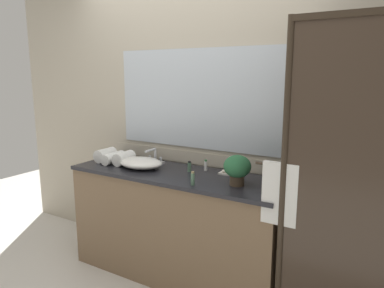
{
  "coord_description": "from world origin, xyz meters",
  "views": [
    {
      "loc": [
        1.54,
        -2.31,
        1.68
      ],
      "look_at": [
        0.15,
        0.0,
        1.15
      ],
      "focal_mm": 33.43,
      "sensor_mm": 36.0,
      "label": 1
    }
  ],
  "objects_px": {
    "amenity_bottle_body_wash": "(206,165)",
    "rolled_towel_near_edge": "(106,155)",
    "faucet": "(154,158)",
    "amenity_bottle_lotion": "(193,179)",
    "amenity_bottle_conditioner": "(189,167)",
    "rolled_towel_middle": "(113,158)",
    "rolled_towel_far_edge": "(124,158)",
    "soap_dish": "(226,172)",
    "potted_plant": "(237,168)",
    "sink_basin": "(141,163)"
  },
  "relations": [
    {
      "from": "potted_plant",
      "to": "rolled_towel_far_edge",
      "type": "bearing_deg",
      "value": 177.77
    },
    {
      "from": "soap_dish",
      "to": "rolled_towel_middle",
      "type": "bearing_deg",
      "value": -169.38
    },
    {
      "from": "faucet",
      "to": "rolled_towel_near_edge",
      "type": "relative_size",
      "value": 0.88
    },
    {
      "from": "potted_plant",
      "to": "soap_dish",
      "type": "bearing_deg",
      "value": 131.72
    },
    {
      "from": "amenity_bottle_lotion",
      "to": "rolled_towel_middle",
      "type": "distance_m",
      "value": 0.95
    },
    {
      "from": "faucet",
      "to": "rolled_towel_near_edge",
      "type": "height_order",
      "value": "faucet"
    },
    {
      "from": "amenity_bottle_conditioner",
      "to": "rolled_towel_near_edge",
      "type": "xyz_separation_m",
      "value": [
        -0.84,
        -0.09,
        0.02
      ]
    },
    {
      "from": "faucet",
      "to": "sink_basin",
      "type": "bearing_deg",
      "value": -90.0
    },
    {
      "from": "potted_plant",
      "to": "amenity_bottle_conditioner",
      "type": "height_order",
      "value": "potted_plant"
    },
    {
      "from": "rolled_towel_middle",
      "to": "potted_plant",
      "type": "bearing_deg",
      "value": -1.29
    },
    {
      "from": "amenity_bottle_lotion",
      "to": "amenity_bottle_body_wash",
      "type": "bearing_deg",
      "value": 105.43
    },
    {
      "from": "soap_dish",
      "to": "rolled_towel_near_edge",
      "type": "bearing_deg",
      "value": -171.15
    },
    {
      "from": "faucet",
      "to": "amenity_bottle_body_wash",
      "type": "xyz_separation_m",
      "value": [
        0.51,
        0.01,
        -0.0
      ]
    },
    {
      "from": "amenity_bottle_body_wash",
      "to": "sink_basin",
      "type": "bearing_deg",
      "value": -158.56
    },
    {
      "from": "rolled_towel_near_edge",
      "to": "rolled_towel_middle",
      "type": "bearing_deg",
      "value": -7.76
    },
    {
      "from": "amenity_bottle_conditioner",
      "to": "sink_basin",
      "type": "bearing_deg",
      "value": -165.55
    },
    {
      "from": "sink_basin",
      "to": "rolled_towel_middle",
      "type": "relative_size",
      "value": 1.67
    },
    {
      "from": "rolled_towel_near_edge",
      "to": "sink_basin",
      "type": "bearing_deg",
      "value": -2.3
    },
    {
      "from": "amenity_bottle_lotion",
      "to": "amenity_bottle_conditioner",
      "type": "bearing_deg",
      "value": 125.09
    },
    {
      "from": "potted_plant",
      "to": "rolled_towel_far_edge",
      "type": "distance_m",
      "value": 1.1
    },
    {
      "from": "amenity_bottle_body_wash",
      "to": "rolled_towel_middle",
      "type": "xyz_separation_m",
      "value": [
        -0.83,
        -0.2,
        0.0
      ]
    },
    {
      "from": "amenity_bottle_conditioner",
      "to": "rolled_towel_near_edge",
      "type": "bearing_deg",
      "value": -173.84
    },
    {
      "from": "soap_dish",
      "to": "amenity_bottle_conditioner",
      "type": "xyz_separation_m",
      "value": [
        -0.28,
        -0.08,
        0.03
      ]
    },
    {
      "from": "potted_plant",
      "to": "amenity_bottle_body_wash",
      "type": "height_order",
      "value": "potted_plant"
    },
    {
      "from": "amenity_bottle_body_wash",
      "to": "rolled_towel_near_edge",
      "type": "bearing_deg",
      "value": -168.81
    },
    {
      "from": "rolled_towel_near_edge",
      "to": "rolled_towel_middle",
      "type": "relative_size",
      "value": 0.83
    },
    {
      "from": "potted_plant",
      "to": "amenity_bottle_body_wash",
      "type": "distance_m",
      "value": 0.45
    },
    {
      "from": "rolled_towel_near_edge",
      "to": "rolled_towel_middle",
      "type": "xyz_separation_m",
      "value": [
        0.11,
        -0.01,
        -0.01
      ]
    },
    {
      "from": "sink_basin",
      "to": "faucet",
      "type": "distance_m",
      "value": 0.19
    },
    {
      "from": "rolled_towel_far_edge",
      "to": "amenity_bottle_conditioner",
      "type": "bearing_deg",
      "value": 8.28
    },
    {
      "from": "potted_plant",
      "to": "rolled_towel_middle",
      "type": "distance_m",
      "value": 1.21
    },
    {
      "from": "rolled_towel_middle",
      "to": "amenity_bottle_lotion",
      "type": "bearing_deg",
      "value": -11.37
    },
    {
      "from": "potted_plant",
      "to": "rolled_towel_near_edge",
      "type": "relative_size",
      "value": 1.13
    },
    {
      "from": "amenity_bottle_body_wash",
      "to": "amenity_bottle_conditioner",
      "type": "height_order",
      "value": "amenity_bottle_body_wash"
    },
    {
      "from": "soap_dish",
      "to": "amenity_bottle_lotion",
      "type": "distance_m",
      "value": 0.39
    },
    {
      "from": "soap_dish",
      "to": "faucet",
      "type": "bearing_deg",
      "value": -179.93
    },
    {
      "from": "amenity_bottle_lotion",
      "to": "soap_dish",
      "type": "bearing_deg",
      "value": 78.23
    },
    {
      "from": "faucet",
      "to": "amenity_bottle_lotion",
      "type": "bearing_deg",
      "value": -31.19
    },
    {
      "from": "faucet",
      "to": "rolled_towel_far_edge",
      "type": "height_order",
      "value": "faucet"
    },
    {
      "from": "rolled_towel_middle",
      "to": "faucet",
      "type": "bearing_deg",
      "value": 31.23
    },
    {
      "from": "rolled_towel_far_edge",
      "to": "soap_dish",
      "type": "bearing_deg",
      "value": 10.93
    },
    {
      "from": "soap_dish",
      "to": "amenity_bottle_body_wash",
      "type": "height_order",
      "value": "amenity_bottle_body_wash"
    },
    {
      "from": "faucet",
      "to": "rolled_towel_near_edge",
      "type": "xyz_separation_m",
      "value": [
        -0.42,
        -0.17,
        0.01
      ]
    },
    {
      "from": "amenity_bottle_body_wash",
      "to": "amenity_bottle_conditioner",
      "type": "relative_size",
      "value": 1.07
    },
    {
      "from": "amenity_bottle_conditioner",
      "to": "rolled_towel_far_edge",
      "type": "height_order",
      "value": "rolled_towel_far_edge"
    },
    {
      "from": "rolled_towel_middle",
      "to": "rolled_towel_far_edge",
      "type": "bearing_deg",
      "value": 7.99
    },
    {
      "from": "rolled_towel_middle",
      "to": "amenity_bottle_conditioner",
      "type": "bearing_deg",
      "value": 8.24
    },
    {
      "from": "potted_plant",
      "to": "amenity_bottle_body_wash",
      "type": "bearing_deg",
      "value": 149.04
    },
    {
      "from": "rolled_towel_middle",
      "to": "rolled_towel_far_edge",
      "type": "distance_m",
      "value": 0.11
    },
    {
      "from": "potted_plant",
      "to": "amenity_bottle_lotion",
      "type": "relative_size",
      "value": 2.2
    }
  ]
}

